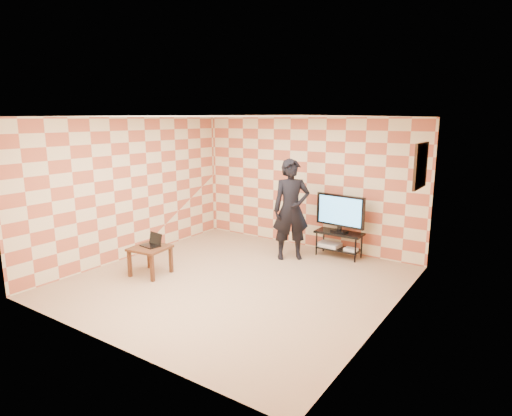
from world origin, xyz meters
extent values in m
plane|color=#9F8665|center=(0.00, 0.00, 0.00)|extent=(5.00, 5.00, 0.00)
cube|color=beige|center=(0.00, 2.50, 1.35)|extent=(5.00, 0.02, 2.70)
cube|color=beige|center=(0.00, -2.50, 1.35)|extent=(5.00, 0.02, 2.70)
cube|color=beige|center=(-2.50, 0.00, 1.35)|extent=(0.02, 5.00, 2.70)
cube|color=beige|center=(2.50, 0.00, 1.35)|extent=(0.02, 5.00, 2.70)
cube|color=white|center=(0.00, 0.00, 2.70)|extent=(5.00, 5.00, 0.02)
cube|color=black|center=(2.47, 1.55, 1.95)|extent=(0.04, 0.72, 0.72)
cube|color=black|center=(2.47, 1.55, 1.95)|extent=(0.04, 0.03, 0.68)
cube|color=black|center=(2.47, 1.55, 1.95)|extent=(0.04, 0.68, 0.03)
cube|color=black|center=(0.90, 2.19, 0.48)|extent=(0.92, 0.41, 0.04)
cube|color=black|center=(0.90, 2.19, 0.16)|extent=(0.83, 0.37, 0.03)
cylinder|color=black|center=(0.49, 2.02, 0.25)|extent=(0.03, 0.03, 0.50)
cylinder|color=black|center=(0.49, 2.35, 0.25)|extent=(0.03, 0.03, 0.50)
cylinder|color=black|center=(1.30, 2.02, 0.25)|extent=(0.03, 0.03, 0.50)
cylinder|color=black|center=(1.30, 2.35, 0.25)|extent=(0.03, 0.03, 0.50)
cube|color=black|center=(0.90, 2.19, 0.52)|extent=(0.32, 0.22, 0.03)
cube|color=black|center=(0.90, 2.19, 0.57)|extent=(0.08, 0.06, 0.09)
cube|color=black|center=(0.90, 2.19, 0.93)|extent=(1.02, 0.18, 0.62)
cube|color=#418EC5|center=(0.90, 2.15, 0.93)|extent=(0.90, 0.11, 0.53)
cube|color=silver|center=(0.70, 2.19, 0.21)|extent=(0.46, 0.34, 0.07)
cube|color=silver|center=(1.17, 2.15, 0.20)|extent=(0.24, 0.18, 0.05)
cube|color=#3B2412|center=(-1.42, -0.57, 0.48)|extent=(0.66, 0.66, 0.04)
cube|color=#3B2412|center=(-1.64, -0.85, 0.23)|extent=(0.06, 0.06, 0.46)
cube|color=#3B2412|center=(-1.70, -0.36, 0.23)|extent=(0.06, 0.06, 0.46)
cube|color=#3B2412|center=(-1.15, -0.79, 0.23)|extent=(0.06, 0.06, 0.46)
cube|color=#3B2412|center=(-1.21, -0.30, 0.23)|extent=(0.06, 0.06, 0.46)
cube|color=black|center=(-1.45, -0.54, 0.51)|extent=(0.35, 0.27, 0.02)
cube|color=black|center=(-1.43, -0.43, 0.61)|extent=(0.33, 0.10, 0.21)
imported|color=black|center=(0.16, 1.57, 0.97)|extent=(0.84, 0.81, 1.94)
camera|label=1|loc=(4.05, -5.43, 2.67)|focal=30.00mm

